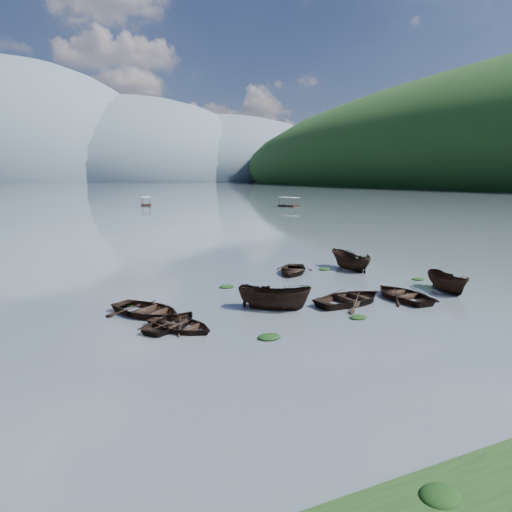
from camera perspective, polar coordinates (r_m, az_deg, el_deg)
name	(u,v)px	position (r m, az deg, el deg)	size (l,w,h in m)	color
ground_plane	(349,327)	(25.25, 11.55, -8.73)	(2400.00, 2400.00, 0.00)	#4A535C
haze_mtn_b	(16,182)	(920.40, -27.77, 8.21)	(520.00, 520.00, 340.00)	#475666
haze_mtn_c	(132,181)	(932.13, -15.28, 8.99)	(520.00, 520.00, 260.00)	#475666
haze_mtn_d	(219,181)	(978.17, -4.69, 9.32)	(520.00, 520.00, 220.00)	#475666
rowboat_0	(181,329)	(24.76, -9.38, -9.04)	(2.88, 4.04, 0.84)	black
rowboat_1	(173,326)	(25.34, -10.35, -8.62)	(2.80, 3.92, 0.81)	black
rowboat_2	(274,309)	(28.02, 2.26, -6.66)	(1.71, 4.55, 1.76)	black
rowboat_3	(402,299)	(31.91, 17.82, -5.08)	(3.42, 4.79, 0.99)	black
rowboat_4	(351,303)	(29.86, 11.74, -5.82)	(3.66, 5.13, 1.06)	black
rowboat_5	(447,291)	(34.96, 22.78, -4.10)	(1.56, 4.16, 1.61)	black
rowboat_6	(147,315)	(27.61, -13.43, -7.18)	(3.48, 4.87, 1.01)	black
rowboat_7	(292,273)	(38.38, 4.57, -2.16)	(3.24, 4.54, 0.94)	black
rowboat_8	(350,270)	(40.55, 11.63, -1.69)	(1.78, 4.72, 1.82)	black
weed_clump_0	(269,338)	(23.17, 1.66, -10.24)	(1.19, 0.97, 0.26)	black
weed_clump_1	(271,303)	(29.43, 1.86, -5.85)	(0.92, 0.73, 0.20)	black
weed_clump_2	(358,318)	(26.93, 12.66, -7.59)	(1.04, 0.83, 0.23)	black
weed_clump_3	(306,288)	(33.46, 6.33, -3.98)	(0.82, 0.69, 0.18)	black
weed_clump_4	(418,280)	(38.08, 19.61, -2.81)	(1.04, 0.82, 0.21)	black
weed_clump_5	(133,305)	(29.87, -15.18, -5.96)	(1.07, 0.87, 0.23)	black
weed_clump_6	(227,287)	(33.49, -3.65, -3.93)	(1.10, 0.92, 0.23)	black
weed_clump_7	(325,270)	(40.16, 8.62, -1.71)	(1.12, 0.90, 0.25)	black
pontoon_centre	(146,206)	(133.38, -13.56, 6.13)	(2.59, 6.21, 2.38)	black
pontoon_right	(289,207)	(126.41, 4.13, 6.19)	(2.64, 6.34, 2.43)	black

